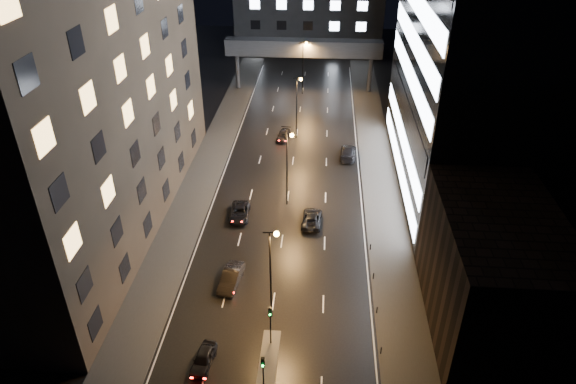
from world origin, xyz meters
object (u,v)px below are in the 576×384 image
Objects in this scene: car_toward_a at (312,218)px; car_toward_b at (348,152)px; car_away_a at (204,359)px; car_away_c at (240,212)px; car_away_b at (231,278)px; car_away_d at (284,135)px.

car_toward_b reaches higher than car_toward_a.
car_toward_a is 18.46m from car_toward_b.
car_away_c is at bearing 97.93° from car_away_a.
car_away_a is 0.79× the size of car_toward_a.
car_away_a is 22.82m from car_away_c.
car_away_b is (0.66, 10.46, 0.15)m from car_away_a.
car_away_b is at bearing -88.31° from car_away_c.
car_away_d is (3.63, 22.69, -0.04)m from car_away_c.
car_toward_b reaches higher than car_away_a.
car_toward_b is (4.89, 17.80, 0.14)m from car_toward_a.
car_away_c is 22.07m from car_toward_b.
car_away_b is at bearing 71.34° from car_toward_b.
car_away_b is at bearing 93.41° from car_away_a.
car_away_b is 32.19m from car_toward_b.
car_away_d is 23.98m from car_toward_a.
car_away_c reaches higher than car_away_a.
car_away_b is 14.17m from car_toward_a.
car_away_c reaches higher than car_away_d.
car_away_a is at bearing -92.13° from car_away_c.
car_away_b is 12.40m from car_away_c.
car_away_d is 0.79× the size of car_toward_b.
car_away_b reaches higher than car_away_c.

